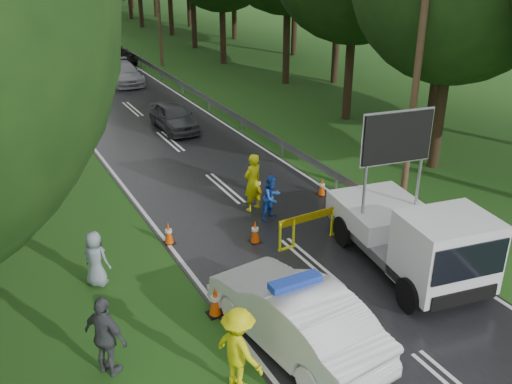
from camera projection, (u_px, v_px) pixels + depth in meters
ground at (310, 262)px, 16.74m from camera, size 160.00×160.00×0.00m
road at (84, 68)px, 40.90m from camera, size 7.00×140.00×0.02m
guardrail at (135, 56)px, 41.98m from camera, size 0.12×60.06×0.70m
utility_pole_near at (419, 60)px, 18.46m from camera, size 1.40×0.24×10.00m
police_sedan at (294, 315)px, 13.07m from camera, size 2.36×5.20×1.82m
work_truck at (415, 236)px, 15.75m from camera, size 3.16×5.72×4.34m
barrier at (314, 219)px, 17.53m from camera, size 2.52×0.15×1.04m
officer at (253, 183)px, 19.50m from camera, size 0.86×0.69×2.06m
civilian at (272, 198)px, 18.99m from camera, size 0.92×0.82×1.56m
bystander_left at (239, 349)px, 11.81m from camera, size 1.09×1.41×1.92m
bystander_mid at (106, 337)px, 12.16m from camera, size 1.02×1.21×1.94m
bystander_right at (95, 259)px, 15.38m from camera, size 0.91×0.92×1.60m
queue_car_first at (174, 117)px, 27.78m from camera, size 1.57×3.87×1.31m
queue_car_second at (124, 73)px, 36.42m from camera, size 1.92×4.52×1.30m
queue_car_third at (115, 55)px, 41.70m from camera, size 2.46×4.88×1.32m
queue_car_fourth at (88, 34)px, 49.72m from camera, size 1.86×4.57×1.47m
cone_near_left at (215, 301)px, 14.29m from camera, size 0.39×0.39×0.82m
cone_center at (255, 232)px, 17.69m from camera, size 0.36×0.36×0.75m
cone_far at (258, 185)px, 21.01m from camera, size 0.34×0.34×0.71m
cone_left_mid at (169, 233)px, 17.62m from camera, size 0.35×0.35×0.73m
cone_right at (322, 187)px, 20.90m from camera, size 0.32×0.32×0.68m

